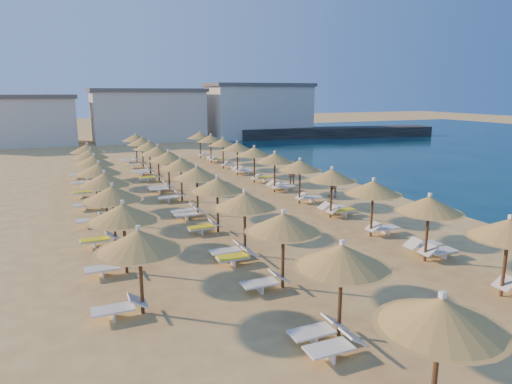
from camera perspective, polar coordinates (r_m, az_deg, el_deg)
name	(u,v)px	position (r m, az deg, el deg)	size (l,w,h in m)	color
ground	(299,232)	(23.03, 5.38, -5.00)	(220.00, 220.00, 0.00)	#E2BC63
jetty	(337,132)	(71.74, 10.03, 7.36)	(30.00, 4.00, 1.50)	black
hotel_blocks	(156,114)	(67.21, -12.42, 9.46)	(49.34, 10.16, 8.10)	beige
parasol_row_east	(287,162)	(29.92, 3.86, 3.76)	(2.75, 42.54, 2.90)	brown
parasol_row_west	(188,169)	(27.58, -8.46, 2.91)	(2.75, 42.54, 2.90)	brown
parasol_row_inland	(101,174)	(26.77, -18.75, 2.09)	(2.75, 28.07, 2.90)	brown
loungers	(217,200)	(28.22, -4.95, -1.00)	(14.63, 40.44, 0.66)	white
beachgoer_c	(292,174)	(33.74, 4.47, 2.24)	(1.09, 0.45, 1.86)	tan
beachgoer_b	(333,184)	(30.60, 9.66, 0.99)	(0.88, 0.68, 1.80)	tan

